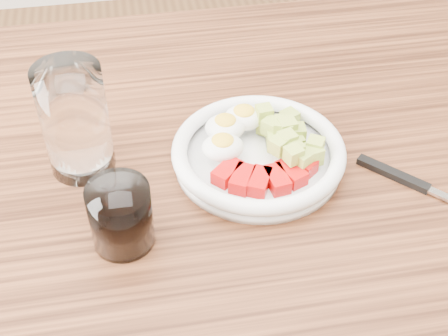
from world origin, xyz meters
The scene contains 5 objects.
dining_table centered at (0.00, 0.00, 0.67)m, with size 1.50×0.90×0.77m.
bowl centered at (0.04, 0.05, 0.79)m, with size 0.22×0.22×0.05m.
fork centered at (0.22, -0.03, 0.77)m, with size 0.15×0.15×0.01m.
water_glass centered at (-0.18, 0.08, 0.84)m, with size 0.08×0.08×0.14m, color white.
coffee_glass centered at (-0.14, -0.06, 0.81)m, with size 0.07×0.07×0.08m.
Camera 1 is at (-0.10, -0.53, 1.31)m, focal length 50.00 mm.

